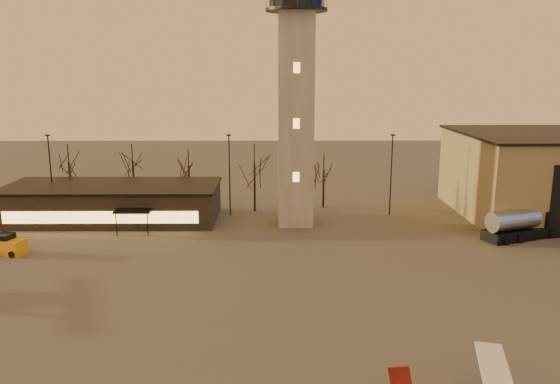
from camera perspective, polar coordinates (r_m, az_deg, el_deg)
name	(u,v)px	position (r m, az deg, el deg)	size (l,w,h in m)	color
ground	(311,349)	(36.77, 3.25, -16.08)	(220.00, 220.00, 0.00)	#484542
control_tower	(296,83)	(62.29, 1.68, 11.30)	(6.80, 6.80, 32.60)	gray
terminal	(113,202)	(68.93, -17.06, -1.03)	(25.40, 12.20, 4.30)	black
light_poles	(299,177)	(64.46, 2.03, 1.57)	(58.50, 12.25, 10.14)	black
tree_row	(190,162)	(73.24, -9.43, 3.14)	(37.20, 9.20, 8.80)	black
fuel_truck	(521,227)	(64.19, 23.89, -3.33)	(9.14, 5.60, 3.28)	black
service_cart	(9,246)	(60.23, -26.50, -5.09)	(3.54, 2.76, 2.01)	orange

